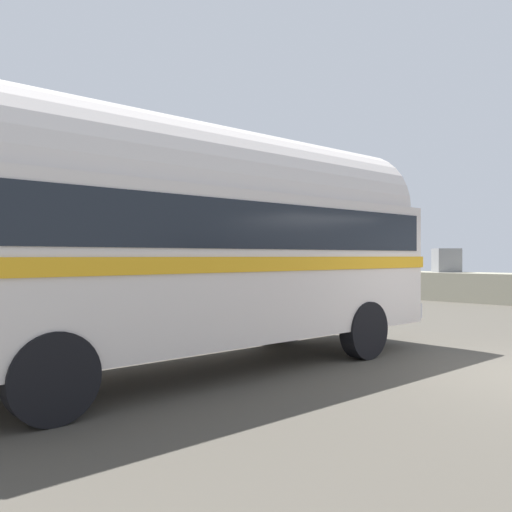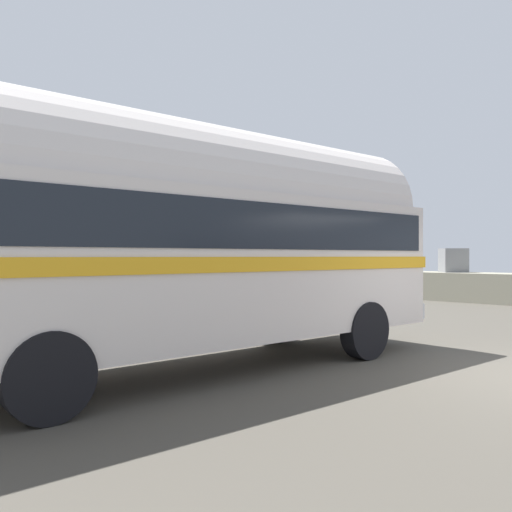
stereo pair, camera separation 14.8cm
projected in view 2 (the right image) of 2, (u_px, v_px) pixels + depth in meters
name	position (u px, v px, depth m)	size (l,w,h in m)	color
vintage_coach	(198.00, 235.00, 7.97)	(3.05, 8.74, 3.70)	black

